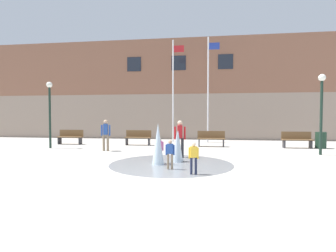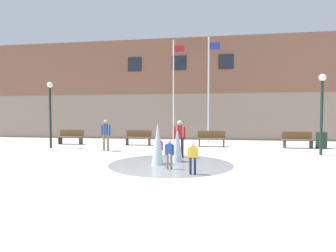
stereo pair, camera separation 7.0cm
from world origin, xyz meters
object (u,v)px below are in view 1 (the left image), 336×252
Objects in this scene: child_in_fountain at (170,152)px; lamp_post_left_lane at (50,105)px; park_bench_under_left_flagpole at (138,137)px; adult_watching at (106,133)px; flagpole_left at (174,88)px; lamp_post_right_lane at (321,102)px; teen_by_trashcan at (180,136)px; child_with_pink_shirt at (194,156)px; flagpole_right at (209,86)px; park_bench_left_of_flagpoles at (70,137)px; park_bench_near_trashcan at (297,139)px; trash_can at (321,140)px; park_bench_center at (211,138)px; child_running at (160,148)px.

lamp_post_left_lane is (-7.37, 4.87, 1.84)m from child_in_fountain.
adult_watching is (-0.95, -2.90, 0.45)m from park_bench_under_left_flagpole.
flagpole_left reaches higher than lamp_post_right_lane.
adult_watching is at bearing -179.71° from lamp_post_right_lane.
child_in_fountain is at bearing -10.94° from teen_by_trashcan.
child_with_pink_shirt is 0.62× the size of adult_watching.
flagpole_right reaches higher than teen_by_trashcan.
park_bench_left_of_flagpoles is 7.52m from flagpole_left.
lamp_post_left_lane reaches higher than child_with_pink_shirt.
teen_by_trashcan reaches higher than park_bench_left_of_flagpoles.
park_bench_near_trashcan is 1.25m from trash_can.
teen_by_trashcan is 4.27m from adult_watching.
child_with_pink_shirt is 7.66m from lamp_post_right_lane.
trash_can is at bearing -23.12° from flagpole_right.
child_with_pink_shirt is 10.05m from trash_can.
park_bench_left_of_flagpoles is at bearing 179.51° from trash_can.
adult_watching is 0.43× the size of lamp_post_left_lane.
park_bench_under_left_flagpole is at bearing 148.57° from adult_watching.
child_in_fountain is 10.14m from trash_can.
trash_can is (14.79, -0.13, -0.03)m from park_bench_left_of_flagpoles.
lamp_post_right_lane is (5.02, -5.22, -1.37)m from flagpole_right.
park_bench_under_left_flagpole is 10.41m from trash_can.
park_bench_under_left_flagpole and park_bench_center have the same top height.
lamp_post_left_lane is at bearing -153.75° from park_bench_under_left_flagpole.
teen_by_trashcan is 7.95m from lamp_post_left_lane.
adult_watching is at bearing -11.37° from lamp_post_left_lane.
park_bench_under_left_flagpole is at bearing 178.54° from park_bench_near_trashcan.
child_with_pink_shirt reaches higher than park_bench_near_trashcan.
flagpole_left is 9.48m from trash_can.
lamp_post_right_lane is at bearing 95.78° from teen_by_trashcan.
child_with_pink_shirt is at bearing -43.26° from park_bench_left_of_flagpoles.
park_bench_near_trashcan is at bearing 146.59° from child_running.
park_bench_center is 1.62× the size of child_running.
flagpole_left reaches higher than trash_can.
park_bench_left_of_flagpoles is 0.23× the size of flagpole_left.
park_bench_near_trashcan is 8.93m from child_running.
park_bench_left_of_flagpoles is at bearing -142.36° from adult_watching.
teen_by_trashcan is 0.23× the size of flagpole_left.
park_bench_near_trashcan is 0.22× the size of flagpole_right.
park_bench_under_left_flagpole is 0.44× the size of lamp_post_left_lane.
child_running is 4.59m from adult_watching.
lamp_post_right_lane reaches higher than adult_watching.
lamp_post_right_lane is (4.89, -2.65, 1.95)m from park_bench_center.
park_bench_near_trashcan is 1.62× the size of child_in_fountain.
flagpole_left is at bearing 138.23° from adult_watching.
child_with_pink_shirt is 6.74m from adult_watching.
park_bench_under_left_flagpole is at bearing -128.84° from flagpole_left.
teen_by_trashcan is 8.57m from trash_can.
flagpole_right is at bearing 0.00° from flagpole_left.
park_bench_center is at bearing 176.64° from child_running.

